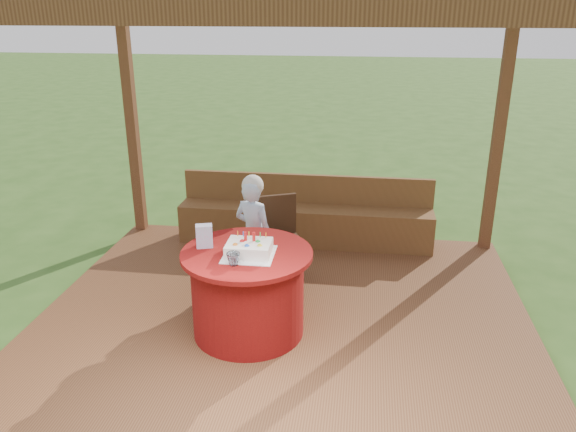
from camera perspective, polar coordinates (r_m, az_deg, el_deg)
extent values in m
plane|color=#2D521B|center=(5.36, -0.38, -11.01)|extent=(60.00, 60.00, 0.00)
cube|color=brown|center=(5.33, -0.38, -10.46)|extent=(4.50, 4.00, 0.12)
cube|color=brown|center=(7.12, -15.53, 8.61)|extent=(0.12, 0.12, 2.60)
cube|color=brown|center=(6.70, 20.56, 7.35)|extent=(0.12, 0.12, 2.60)
cube|color=brown|center=(2.72, -6.63, 19.88)|extent=(4.50, 0.14, 0.12)
cube|color=brown|center=(6.43, 2.14, 20.34)|extent=(4.50, 0.14, 0.12)
cube|color=brown|center=(5.31, -25.20, 18.48)|extent=(0.14, 4.00, 0.12)
cube|color=brown|center=(4.92, -16.55, 19.49)|extent=(0.10, 3.70, 0.10)
cube|color=brown|center=(4.56, -0.46, 20.25)|extent=(0.10, 3.70, 0.10)
cube|color=brown|center=(4.56, 16.94, 19.42)|extent=(0.10, 3.70, 0.10)
cube|color=brown|center=(6.72, 1.71, -0.92)|extent=(3.00, 0.42, 0.45)
cube|color=brown|center=(6.75, 1.92, 2.79)|extent=(3.00, 0.06, 0.35)
cylinder|color=maroon|center=(4.88, -4.09, -7.94)|extent=(0.96, 0.96, 0.73)
cylinder|color=maroon|center=(4.71, -4.21, -3.85)|extent=(1.11, 1.11, 0.04)
cube|color=#362011|center=(5.66, -0.80, -2.81)|extent=(0.58, 0.58, 0.05)
cylinder|color=#362011|center=(5.56, -2.08, -5.78)|extent=(0.04, 0.04, 0.44)
cylinder|color=#362011|center=(5.64, 1.41, -5.35)|extent=(0.04, 0.04, 0.44)
cylinder|color=#362011|center=(5.87, -2.90, -4.30)|extent=(0.04, 0.04, 0.44)
cylinder|color=#362011|center=(5.95, 0.42, -3.92)|extent=(0.04, 0.04, 0.44)
cube|color=#362011|center=(5.76, -1.32, 0.01)|extent=(0.42, 0.21, 0.45)
imported|color=#A1C7F0|center=(5.54, -3.50, -1.91)|extent=(0.49, 0.41, 1.14)
sphere|color=white|center=(5.37, -3.61, 3.11)|extent=(0.21, 0.21, 0.21)
cube|color=white|center=(4.64, -3.97, -3.91)|extent=(0.42, 0.42, 0.01)
cube|color=white|center=(4.61, -3.99, -3.29)|extent=(0.37, 0.30, 0.10)
cylinder|color=red|center=(4.62, -4.34, -2.06)|extent=(0.03, 0.03, 0.08)
cylinder|color=red|center=(4.61, -3.49, -2.11)|extent=(0.03, 0.03, 0.08)
sphere|color=orange|center=(4.56, -5.39, -2.79)|extent=(0.04, 0.04, 0.04)
sphere|color=blue|center=(4.53, -4.19, -2.91)|extent=(0.04, 0.04, 0.04)
sphere|color=yellow|center=(4.53, -2.90, -2.89)|extent=(0.04, 0.04, 0.04)
sphere|color=red|center=(4.62, -4.69, -2.43)|extent=(0.04, 0.04, 0.04)
sphere|color=green|center=(4.60, -3.08, -2.47)|extent=(0.04, 0.04, 0.04)
cube|color=#D78BC0|center=(4.79, -8.50, -2.02)|extent=(0.16, 0.13, 0.20)
imported|color=white|center=(4.45, -5.57, -4.37)|extent=(0.13, 0.13, 0.10)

